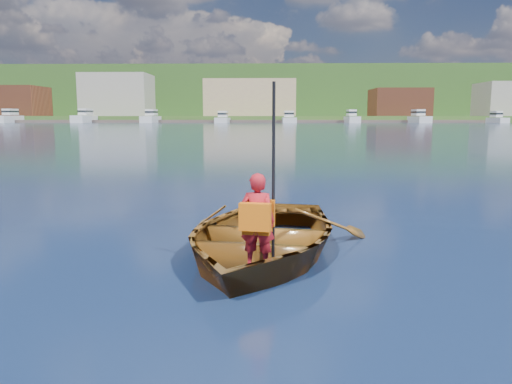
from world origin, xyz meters
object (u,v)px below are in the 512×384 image
object	(u,v)px
rowboat	(260,236)
dock	(245,121)
marina_yachts	(230,118)
child_paddler	(258,220)

from	to	relation	value
rowboat	dock	distance (m)	147.81
dock	marina_yachts	distance (m)	6.33
dock	marina_yachts	xyz separation A→B (m)	(-4.16, -4.66, 0.99)
rowboat	dock	world-z (taller)	dock
child_paddler	marina_yachts	bearing A→B (deg)	94.44
rowboat	dock	size ratio (longest dim) A/B	0.03
rowboat	child_paddler	world-z (taller)	child_paddler
rowboat	marina_yachts	world-z (taller)	marina_yachts
child_paddler	dock	world-z (taller)	child_paddler
child_paddler	dock	distance (m)	148.72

